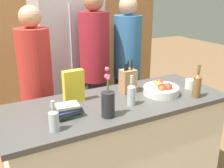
% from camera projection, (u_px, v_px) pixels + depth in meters
% --- Properties ---
extents(kitchen_island, '(1.88, 0.74, 0.92)m').
position_uv_depth(kitchen_island, '(117.00, 149.00, 2.30)').
color(kitchen_island, silver).
rests_on(kitchen_island, ground_plane).
extents(back_wall_wood, '(3.08, 0.12, 2.60)m').
position_uv_depth(back_wall_wood, '(55.00, 30.00, 3.42)').
color(back_wall_wood, '#9E6B3D').
rests_on(back_wall_wood, ground_plane).
extents(refrigerator, '(0.75, 0.62, 2.01)m').
position_uv_depth(refrigerator, '(68.00, 58.00, 3.24)').
color(refrigerator, '#B7B7BC').
rests_on(refrigerator, ground_plane).
extents(fruit_bowl, '(0.31, 0.31, 0.12)m').
position_uv_depth(fruit_bowl, '(161.00, 89.00, 2.28)').
color(fruit_bowl, silver).
rests_on(fruit_bowl, kitchen_island).
extents(knife_block, '(0.13, 0.11, 0.29)m').
position_uv_depth(knife_block, '(128.00, 81.00, 2.31)').
color(knife_block, '#A87A4C').
rests_on(knife_block, kitchen_island).
extents(flower_vase, '(0.10, 0.10, 0.37)m').
position_uv_depth(flower_vase, '(108.00, 103.00, 1.85)').
color(flower_vase, '#232328').
rests_on(flower_vase, kitchen_island).
extents(cereal_box, '(0.17, 0.07, 0.27)m').
position_uv_depth(cereal_box, '(74.00, 86.00, 2.10)').
color(cereal_box, yellow).
rests_on(cereal_box, kitchen_island).
extents(coffee_mug, '(0.09, 0.12, 0.08)m').
position_uv_depth(coffee_mug, '(190.00, 84.00, 2.43)').
color(coffee_mug, silver).
rests_on(coffee_mug, kitchen_island).
extents(book_stack, '(0.22, 0.16, 0.09)m').
position_uv_depth(book_stack, '(68.00, 110.00, 1.87)').
color(book_stack, '#3D6047').
rests_on(book_stack, kitchen_island).
extents(bottle_oil, '(0.07, 0.07, 0.29)m').
position_uv_depth(bottle_oil, '(197.00, 85.00, 2.19)').
color(bottle_oil, brown).
rests_on(bottle_oil, kitchen_island).
extents(bottle_vinegar, '(0.07, 0.07, 0.24)m').
position_uv_depth(bottle_vinegar, '(131.00, 94.00, 2.05)').
color(bottle_vinegar, '#B2BCC1').
rests_on(bottle_vinegar, kitchen_island).
extents(bottle_wine, '(0.07, 0.07, 0.21)m').
position_uv_depth(bottle_wine, '(54.00, 119.00, 1.66)').
color(bottle_wine, '#B2BCC1').
rests_on(bottle_wine, kitchen_island).
extents(person_at_sink, '(0.30, 0.30, 1.67)m').
position_uv_depth(person_at_sink, '(37.00, 85.00, 2.44)').
color(person_at_sink, '#383842').
rests_on(person_at_sink, ground_plane).
extents(person_in_blue, '(0.32, 0.32, 1.79)m').
position_uv_depth(person_in_blue, '(95.00, 66.00, 2.82)').
color(person_in_blue, '#383842').
rests_on(person_in_blue, ground_plane).
extents(person_in_red_tee, '(0.31, 0.31, 1.74)m').
position_uv_depth(person_in_red_tee, '(127.00, 64.00, 3.00)').
color(person_in_red_tee, '#383842').
rests_on(person_in_red_tee, ground_plane).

